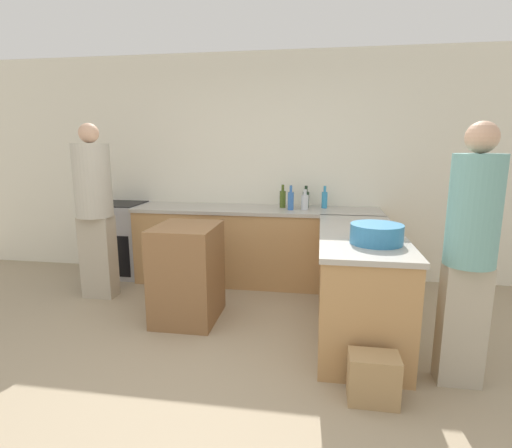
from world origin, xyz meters
name	(u,v)px	position (x,y,z in m)	size (l,w,h in m)	color
ground_plane	(207,385)	(0.00, 0.00, 0.00)	(14.00, 14.00, 0.00)	tan
wall_back	(261,168)	(0.00, 2.50, 1.35)	(8.00, 0.06, 2.70)	silver
counter_back	(256,245)	(0.00, 2.15, 0.45)	(2.86, 0.66, 0.90)	tan
counter_peninsula	(358,283)	(1.09, 1.00, 0.45)	(0.69, 1.70, 0.90)	tan
range_oven	(121,239)	(-1.74, 2.17, 0.45)	(0.61, 0.60, 0.91)	#ADADB2
island_table	(187,273)	(-0.47, 1.02, 0.45)	(0.56, 0.66, 0.90)	brown
mixing_bowl	(377,234)	(1.16, 0.63, 0.97)	(0.39, 0.39, 0.15)	teal
water_bottle_blue	(291,200)	(0.41, 2.09, 1.01)	(0.07, 0.07, 0.28)	#386BB7
vinegar_bottle_clear	(305,202)	(0.56, 2.13, 0.99)	(0.08, 0.08, 0.23)	silver
olive_oil_bottle	(283,199)	(0.30, 2.24, 1.01)	(0.07, 0.07, 0.27)	#475B1E
dish_soap_bottle	(325,199)	(0.79, 2.28, 1.00)	(0.07, 0.07, 0.26)	#338CBF
wine_bottle_dark	(306,199)	(0.57, 2.29, 1.00)	(0.08, 0.08, 0.26)	black
person_by_range	(95,206)	(-1.60, 1.42, 1.00)	(0.38, 0.38, 1.85)	#ADA38E
person_at_peninsula	(470,247)	(1.72, 0.33, 0.97)	(0.32, 0.32, 1.78)	#ADA38E
paper_bag	(373,378)	(1.11, 0.01, 0.16)	(0.32, 0.21, 0.32)	#A88456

